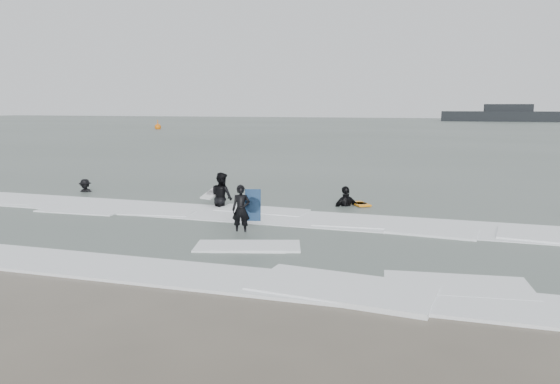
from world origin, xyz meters
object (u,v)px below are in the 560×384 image
(surfer_centre, at_px, (241,234))
(surfer_wading, at_px, (222,208))
(surfer_breaker, at_px, (85,193))
(buoy, at_px, (158,127))
(vessel_horizon, at_px, (508,115))
(surfer_right_near, at_px, (346,207))

(surfer_centre, height_order, surfer_wading, surfer_wading)
(surfer_wading, xyz_separation_m, surfer_breaker, (-7.13, 1.32, 0.00))
(surfer_centre, xyz_separation_m, buoy, (-39.81, 62.69, 0.42))
(buoy, xyz_separation_m, vessel_horizon, (56.88, 63.78, 1.11))
(surfer_breaker, height_order, vessel_horizon, vessel_horizon)
(vessel_horizon, bearing_deg, surfer_breaker, -102.29)
(surfer_wading, bearing_deg, buoy, -26.95)
(surfer_wading, bearing_deg, surfer_centre, 152.34)
(surfer_right_near, height_order, vessel_horizon, vessel_horizon)
(surfer_centre, xyz_separation_m, surfer_breaker, (-9.39, 4.98, 0.00))
(surfer_breaker, bearing_deg, vessel_horizon, 58.70)
(surfer_centre, xyz_separation_m, vessel_horizon, (17.07, 126.47, 1.53))
(surfer_right_near, bearing_deg, surfer_wading, -20.64)
(surfer_centre, distance_m, buoy, 74.26)
(surfer_centre, bearing_deg, surfer_right_near, 56.32)
(surfer_breaker, xyz_separation_m, buoy, (-30.42, 57.70, 0.42))
(buoy, bearing_deg, surfer_wading, -57.54)
(surfer_centre, distance_m, surfer_right_near, 5.68)
(surfer_breaker, bearing_deg, surfer_right_near, -17.63)
(surfer_wading, height_order, surfer_breaker, surfer_wading)
(vessel_horizon, bearing_deg, surfer_right_near, -97.02)
(surfer_right_near, distance_m, vessel_horizon, 122.13)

